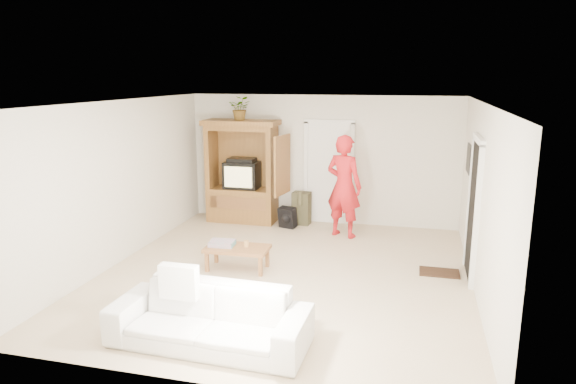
{
  "coord_description": "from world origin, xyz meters",
  "views": [
    {
      "loc": [
        1.84,
        -7.18,
        2.97
      ],
      "look_at": [
        -0.11,
        0.6,
        1.15
      ],
      "focal_mm": 32.0,
      "sensor_mm": 36.0,
      "label": 1
    }
  ],
  "objects_px": {
    "man": "(344,186)",
    "coffee_table": "(237,250)",
    "armoire": "(243,178)",
    "sofa": "(209,317)"
  },
  "relations": [
    {
      "from": "sofa",
      "to": "coffee_table",
      "type": "distance_m",
      "value": 2.31
    },
    {
      "from": "man",
      "to": "sofa",
      "type": "relative_size",
      "value": 0.86
    },
    {
      "from": "man",
      "to": "coffee_table",
      "type": "xyz_separation_m",
      "value": [
        -1.36,
        -2.12,
        -0.65
      ]
    },
    {
      "from": "man",
      "to": "sofa",
      "type": "bearing_deg",
      "value": 99.1
    },
    {
      "from": "armoire",
      "to": "sofa",
      "type": "height_order",
      "value": "armoire"
    },
    {
      "from": "armoire",
      "to": "sofa",
      "type": "bearing_deg",
      "value": -75.48
    },
    {
      "from": "armoire",
      "to": "sofa",
      "type": "relative_size",
      "value": 0.94
    },
    {
      "from": "man",
      "to": "sofa",
      "type": "distance_m",
      "value": 4.51
    },
    {
      "from": "man",
      "to": "coffee_table",
      "type": "relative_size",
      "value": 1.93
    },
    {
      "from": "man",
      "to": "armoire",
      "type": "bearing_deg",
      "value": 6.45
    }
  ]
}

